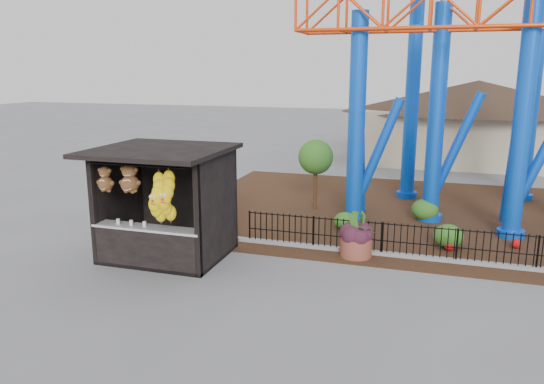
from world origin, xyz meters
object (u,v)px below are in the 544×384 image
(prize_booth, at_px, (162,206))
(roller_coaster, at_px, (477,31))
(terracotta_planter, at_px, (356,247))
(potted_plant, at_px, (359,241))

(prize_booth, height_order, roller_coaster, roller_coaster)
(roller_coaster, distance_m, terracotta_planter, 8.81)
(roller_coaster, bearing_deg, terracotta_planter, -118.60)
(roller_coaster, bearing_deg, potted_plant, -117.90)
(prize_booth, relative_size, roller_coaster, 0.32)
(roller_coaster, relative_size, terracotta_planter, 12.35)
(terracotta_planter, distance_m, potted_plant, 0.22)
(prize_booth, bearing_deg, terracotta_planter, 19.30)
(roller_coaster, height_order, potted_plant, roller_coaster)
(prize_booth, xyz_separation_m, potted_plant, (5.18, 1.78, -1.04))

